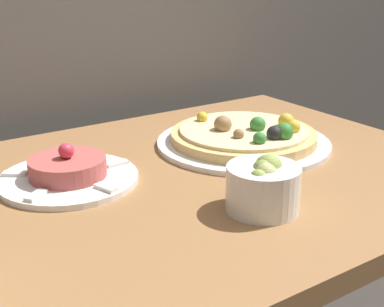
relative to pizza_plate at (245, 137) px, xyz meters
The scene contains 4 objects.
dining_table 0.27m from the pizza_plate, 164.88° to the right, with size 1.07×0.72×0.74m.
pizza_plate is the anchor object (origin of this frame).
tartare_plate 0.36m from the pizza_plate, behind, with size 0.23×0.23×0.07m.
small_bowl 0.29m from the pizza_plate, 124.27° to the right, with size 0.11×0.11×0.08m.
Camera 1 is at (-0.42, -0.35, 1.09)m, focal length 50.00 mm.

